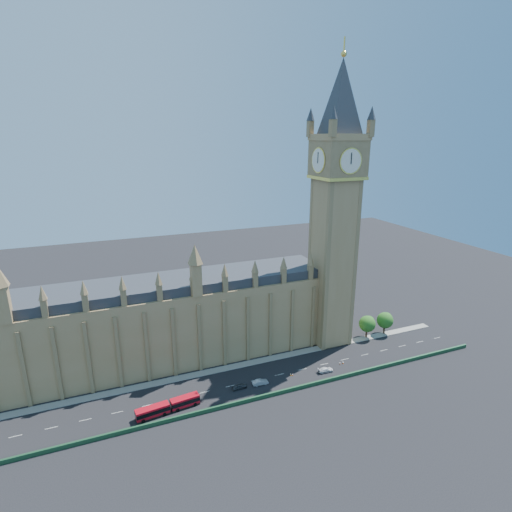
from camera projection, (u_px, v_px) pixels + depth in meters
name	position (u px, v px, depth m)	size (l,w,h in m)	color
ground	(243.00, 383.00, 119.92)	(400.00, 400.00, 0.00)	black
palace_westminster	(145.00, 325.00, 126.65)	(120.00, 20.00, 28.00)	#99784A
elizabeth_tower	(336.00, 190.00, 130.38)	(20.59, 20.59, 105.00)	#99784A
bridge_parapet	(254.00, 399.00, 111.74)	(160.00, 0.60, 1.20)	#1E4C2D
kerb_north	(233.00, 367.00, 128.35)	(160.00, 3.00, 0.16)	gray
tree_east_near	(368.00, 323.00, 145.89)	(6.00, 6.00, 8.50)	#382619
tree_east_far	(385.00, 320.00, 148.74)	(6.00, 6.00, 8.50)	#382619
red_bus	(168.00, 407.00, 106.98)	(17.40, 4.48, 2.93)	#B70C1A
car_grey	(239.00, 386.00, 117.08)	(1.75, 4.34, 1.48)	#3B3D42
car_silver	(260.00, 382.00, 119.01)	(1.67, 4.78, 1.57)	#AAACB2
car_white	(326.00, 370.00, 125.50)	(2.02, 4.97, 1.44)	silver
cone_a	(293.00, 375.00, 123.69)	(0.47, 0.47, 0.62)	black
cone_b	(340.00, 363.00, 129.86)	(0.43, 0.43, 0.62)	black
cone_c	(291.00, 375.00, 123.61)	(0.47, 0.47, 0.73)	black
cone_d	(343.00, 363.00, 130.17)	(0.49, 0.49, 0.72)	black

